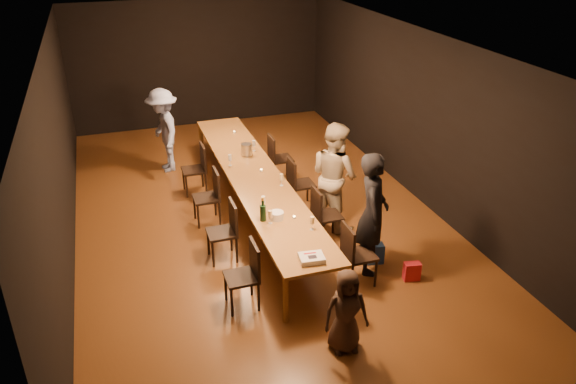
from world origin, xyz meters
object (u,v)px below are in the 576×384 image
object	(u,v)px
chair_left_1	(222,232)
child	(346,311)
woman_birthday	(373,213)
woman_tan	(334,175)
chair_right_1	(327,215)
table	(255,178)
plate_stack	(277,215)
chair_left_2	(206,197)
birthday_cake	(312,258)
ice_bucket	(246,149)
chair_left_0	(241,276)
chair_right_3	(281,158)
chair_right_2	(302,183)
champagne_bottle	(263,209)
chair_left_3	(194,169)
chair_right_0	(360,254)
man_blue	(164,131)

from	to	relation	value
chair_left_1	child	bearing A→B (deg)	-157.83
woman_birthday	woman_tan	size ratio (longest dim) A/B	1.02
child	chair_right_1	bearing A→B (deg)	79.99
table	plate_stack	xyz separation A→B (m)	(-0.10, -1.56, 0.11)
chair_left_2	birthday_cake	xyz separation A→B (m)	(0.85, -2.74, 0.32)
chair_left_1	ice_bucket	xyz separation A→B (m)	(0.94, 2.10, 0.39)
chair_left_0	plate_stack	xyz separation A→B (m)	(0.75, 0.84, 0.34)
chair_right_3	chair_right_2	bearing A→B (deg)	-0.00
chair_right_3	plate_stack	xyz separation A→B (m)	(-0.95, -2.76, 0.34)
chair_left_2	champagne_bottle	world-z (taller)	champagne_bottle
chair_right_2	chair_left_3	size ratio (longest dim) A/B	1.00
chair_right_1	child	distance (m)	2.49
child	birthday_cake	xyz separation A→B (m)	(-0.12, 0.84, 0.24)
table	woman_birthday	size ratio (longest dim) A/B	3.26
chair_right_0	chair_left_3	xyz separation A→B (m)	(-1.70, 3.60, 0.00)
chair_right_1	champagne_bottle	xyz separation A→B (m)	(-1.15, -0.34, 0.47)
chair_right_0	plate_stack	world-z (taller)	chair_right_0
ice_bucket	chair_right_1	bearing A→B (deg)	-70.21
chair_right_1	chair_right_3	bearing A→B (deg)	180.00
chair_right_1	chair_right_2	world-z (taller)	same
chair_right_1	ice_bucket	size ratio (longest dim) A/B	4.30
chair_left_0	chair_left_2	xyz separation A→B (m)	(0.00, 2.40, 0.00)
woman_tan	man_blue	xyz separation A→B (m)	(-2.36, 3.14, -0.05)
champagne_bottle	ice_bucket	world-z (taller)	champagne_bottle
chair_right_2	chair_left_2	world-z (taller)	same
champagne_bottle	chair_right_1	bearing A→B (deg)	16.72
chair_right_3	ice_bucket	bearing A→B (deg)	-68.32
man_blue	child	size ratio (longest dim) A/B	1.54
birthday_cake	chair_right_0	bearing A→B (deg)	28.43
chair_right_0	champagne_bottle	distance (m)	1.51
birthday_cake	chair_left_1	bearing A→B (deg)	125.52
chair_right_1	chair_right_0	bearing A→B (deg)	-0.00
chair_right_0	man_blue	size ratio (longest dim) A/B	0.55
chair_left_1	chair_left_2	bearing A→B (deg)	0.00
plate_stack	chair_right_0	bearing A→B (deg)	-41.53
birthday_cake	chair_right_2	bearing A→B (deg)	79.38
child	table	bearing A→B (deg)	98.93
plate_stack	champagne_bottle	world-z (taller)	champagne_bottle
chair_right_3	ice_bucket	size ratio (longest dim) A/B	4.30
chair_left_2	birthday_cake	bearing A→B (deg)	-162.75
chair_right_2	woman_tan	xyz separation A→B (m)	(0.30, -0.73, 0.43)
table	chair_left_0	xyz separation A→B (m)	(-0.85, -2.40, -0.24)
chair_right_0	chair_right_1	size ratio (longest dim) A/B	1.00
champagne_bottle	chair_right_3	bearing A→B (deg)	67.32
chair_right_0	champagne_bottle	world-z (taller)	champagne_bottle
chair_left_0	woman_tan	bearing A→B (deg)	-50.11
chair_right_2	plate_stack	bearing A→B (deg)	-31.20
table	birthday_cake	bearing A→B (deg)	-89.98
chair_left_1	man_blue	size ratio (longest dim) A/B	0.55
table	birthday_cake	distance (m)	2.74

